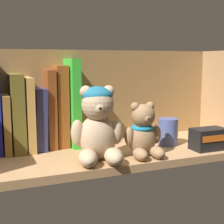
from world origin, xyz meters
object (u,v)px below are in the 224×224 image
object	(u,v)px
teddy_bear_smaller	(143,133)
small_product_box	(208,139)
book_5	(5,123)
book_7	(28,113)
book_10	(60,106)
teddy_bear_larger	(98,125)
book_8	(39,118)
book_9	(49,109)
pillar_candle	(168,132)
book_6	(16,112)
book_11	(71,102)

from	to	relation	value
teddy_bear_smaller	small_product_box	distance (cm)	19.47
book_5	book_7	world-z (taller)	book_7
book_10	teddy_bear_larger	bearing A→B (deg)	-73.67
book_7	teddy_bear_smaller	distance (cm)	31.94
book_8	book_10	size ratio (longest dim) A/B	0.73
book_9	book_8	bearing A→B (deg)	180.00
book_7	pillar_candle	bearing A→B (deg)	-16.59
book_6	teddy_bear_larger	distance (cm)	24.48
book_5	book_6	xyz separation A→B (cm)	(2.89, 0.00, 2.67)
book_6	small_product_box	bearing A→B (deg)	-22.12
book_9	book_10	bearing A→B (deg)	0.00
book_5	teddy_bear_larger	size ratio (longest dim) A/B	0.84
book_8	book_9	size ratio (longest dim) A/B	0.77
book_9	teddy_bear_larger	xyz separation A→B (cm)	(8.21, -17.47, -2.17)
book_6	pillar_candle	world-z (taller)	book_6
book_5	small_product_box	world-z (taller)	book_5
book_7	book_8	world-z (taller)	book_7
book_9	small_product_box	size ratio (longest dim) A/B	2.31
book_11	small_product_box	size ratio (longest dim) A/B	2.63
teddy_bear_larger	teddy_bear_smaller	size ratio (longest dim) A/B	1.32
book_8	pillar_candle	size ratio (longest dim) A/B	2.17
book_11	small_product_box	distance (cm)	39.46
book_8	teddy_bear_smaller	bearing A→B (deg)	-38.50
book_7	teddy_bear_larger	size ratio (longest dim) A/B	1.08
book_9	teddy_bear_smaller	size ratio (longest dim) A/B	1.57
small_product_box	teddy_bear_larger	bearing A→B (deg)	176.16
book_8	book_11	size ratio (longest dim) A/B	0.68
book_7	small_product_box	distance (cm)	49.61
book_5	book_8	bearing A→B (deg)	0.00
teddy_bear_larger	book_9	bearing A→B (deg)	115.18
book_8	teddy_bear_smaller	xyz separation A→B (cm)	(23.02, -18.31, -2.47)
book_7	book_9	size ratio (longest dim) A/B	0.91
book_9	book_11	world-z (taller)	book_11
book_6	small_product_box	distance (cm)	52.44
book_6	book_7	size ratio (longest dim) A/B	1.05
book_9	teddy_bear_larger	world-z (taller)	book_9
book_7	book_9	bearing A→B (deg)	0.00
book_7	book_8	xyz separation A→B (cm)	(2.85, 0.00, -1.48)
book_6	book_10	xyz separation A→B (cm)	(11.95, 0.00, 1.02)
book_7	small_product_box	xyz separation A→B (cm)	(45.08, -19.55, -6.89)
book_6	teddy_bear_larger	bearing A→B (deg)	-45.67
pillar_candle	small_product_box	size ratio (longest dim) A/B	0.82
pillar_candle	book_10	bearing A→B (deg)	158.65
book_9	book_6	bearing A→B (deg)	180.00
teddy_bear_smaller	pillar_candle	world-z (taller)	teddy_bear_smaller
book_8	pillar_candle	world-z (taller)	book_8
book_8	book_10	xyz separation A→B (cm)	(6.08, 0.00, 3.00)
teddy_bear_smaller	teddy_bear_larger	bearing A→B (deg)	175.92
book_5	book_9	distance (cm)	12.15
book_9	teddy_bear_larger	bearing A→B (deg)	-64.82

